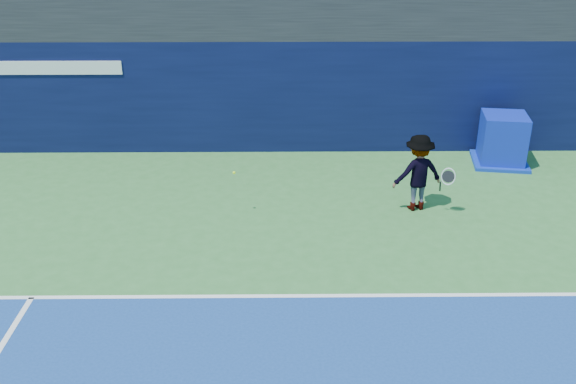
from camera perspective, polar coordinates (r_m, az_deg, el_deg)
baseline at (r=11.37m, az=2.69°, el=-9.20°), size 24.00×0.10×0.01m
stadium_band at (r=18.14m, az=1.44°, el=16.01°), size 36.00×3.00×1.20m
back_wall_assembly at (r=17.61m, az=1.46°, el=8.74°), size 36.00×1.03×3.00m
equipment_cart at (r=17.54m, az=18.50°, el=4.29°), size 1.56×1.56×1.32m
tennis_player at (r=14.32m, az=11.49°, el=1.70°), size 1.37×0.90×1.73m
tennis_ball at (r=13.79m, az=-4.81°, el=1.73°), size 0.06×0.06×0.06m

